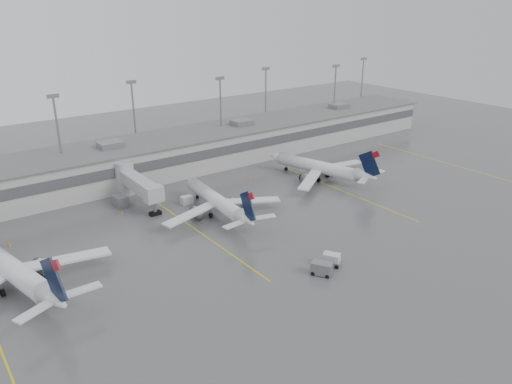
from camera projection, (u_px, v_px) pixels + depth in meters
ground at (372, 258)px, 79.65m from camera, size 260.00×260.00×0.00m
terminal at (191, 150)px, 121.62m from camera, size 152.00×17.00×9.45m
light_masts at (178, 114)px, 123.09m from camera, size 142.40×8.00×20.60m
jet_bridge_right at (133, 182)px, 101.23m from camera, size 4.00×17.20×7.00m
stand_markings at (278, 210)px, 97.66m from camera, size 105.25×40.00×0.01m
jet_far_left at (13, 269)px, 70.19m from camera, size 26.88×30.45×9.98m
jet_mid_left at (218, 201)px, 94.48m from camera, size 24.41×27.45×8.88m
jet_mid_right at (322, 167)px, 113.01m from camera, size 24.62×27.97×9.25m
baggage_tug at (331, 261)px, 77.33m from camera, size 3.09×3.49×1.92m
baggage_cart at (322, 268)px, 74.56m from camera, size 3.12×3.58×2.00m
gse_uld_b at (187, 200)px, 100.23m from camera, size 2.35×1.60×1.63m
gse_uld_c at (301, 162)px, 123.43m from camera, size 2.48×1.84×1.61m
gse_loader at (120, 201)px, 99.08m from camera, size 2.20×3.46×2.14m
cone_a at (9, 244)px, 83.19m from camera, size 0.49×0.49×0.79m
cone_b at (122, 212)px, 95.81m from camera, size 0.43×0.43×0.69m
cone_c at (250, 177)px, 114.32m from camera, size 0.43×0.43×0.69m
cone_d at (402, 161)px, 125.83m from camera, size 0.42×0.42×0.67m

